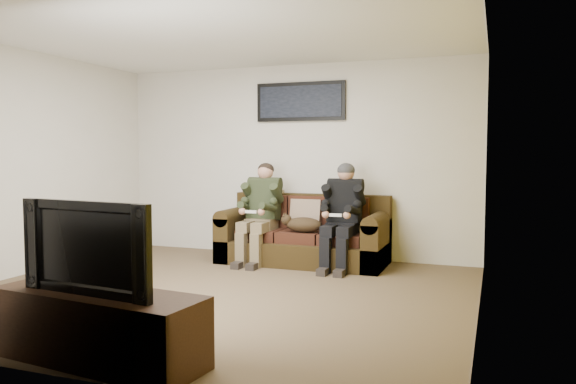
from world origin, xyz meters
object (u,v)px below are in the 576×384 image
at_px(cat, 302,224).
at_px(person_right, 342,210).
at_px(sofa, 305,237).
at_px(person_left, 261,207).
at_px(framed_poster, 300,102).
at_px(television, 97,246).
at_px(tv_stand, 99,327).

bearing_deg(cat, person_right, 8.20).
height_order(sofa, person_right, person_right).
xyz_separation_m(person_left, person_right, (1.09, 0.00, 0.00)).
distance_m(framed_poster, television, 4.37).
height_order(sofa, person_left, person_left).
distance_m(person_right, television, 3.67).
bearing_deg(sofa, cat, -78.75).
xyz_separation_m(sofa, tv_stand, (-0.19, -3.78, -0.09)).
xyz_separation_m(cat, television, (-0.24, -3.53, 0.27)).
relative_size(cat, television, 0.61).
bearing_deg(framed_poster, sofa, -62.88).
height_order(cat, framed_poster, framed_poster).
bearing_deg(person_left, tv_stand, -84.35).
distance_m(person_left, framed_poster, 1.54).
relative_size(person_right, tv_stand, 0.84).
relative_size(cat, framed_poster, 0.53).
bearing_deg(tv_stand, person_left, 101.73).
height_order(person_left, person_right, person_right).
relative_size(person_left, cat, 1.94).
xyz_separation_m(sofa, person_right, (0.54, -0.18, 0.39)).
distance_m(sofa, person_left, 0.69).
relative_size(framed_poster, television, 1.16).
distance_m(sofa, tv_stand, 3.78).
relative_size(tv_stand, television, 1.42).
bearing_deg(cat, television, -93.84).
bearing_deg(tv_stand, person_right, 84.60).
bearing_deg(tv_stand, cat, 92.24).
relative_size(person_left, person_right, 0.99).
relative_size(person_right, cat, 1.95).
relative_size(person_left, tv_stand, 0.84).
bearing_deg(television, person_right, 84.60).
relative_size(sofa, cat, 3.21).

